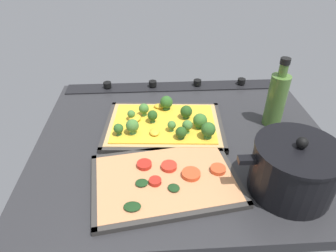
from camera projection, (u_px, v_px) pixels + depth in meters
ground_plane at (183, 142)px, 84.69cm from camera, size 81.41×68.77×3.00cm
stove_control_panel at (175, 86)px, 108.83cm from camera, size 78.16×7.00×2.60cm
baking_tray_front at (164, 127)px, 87.77cm from camera, size 35.92×26.82×1.30cm
broccoli_pizza at (166, 122)px, 86.36cm from camera, size 33.36×24.26×6.01cm
baking_tray_back at (165, 181)px, 69.57cm from camera, size 36.52×27.68×1.30cm
veggie_pizza_back at (166, 178)px, 69.24cm from camera, size 33.80×24.95×1.90cm
cooking_pot at (294, 169)px, 64.59cm from camera, size 25.31×18.47×14.50cm
oil_bottle at (277, 99)px, 85.10cm from camera, size 5.42×5.42×20.61cm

